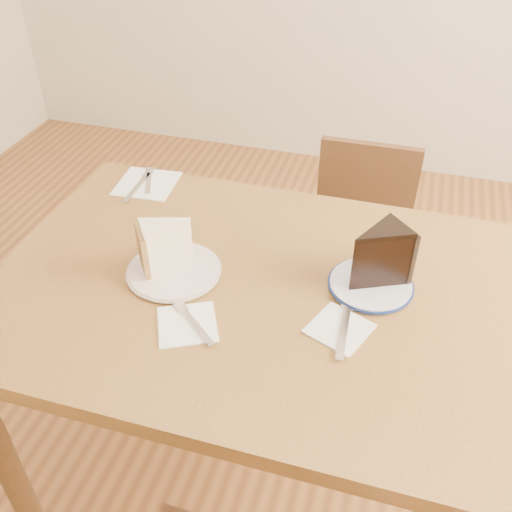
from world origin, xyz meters
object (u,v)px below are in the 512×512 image
object	(u,v)px
carrot_cake	(169,246)
chocolate_cake	(375,259)
plate_cream	(174,271)
chair_far	(355,252)
table	(265,319)
plate_navy	(371,285)

from	to	relation	value
carrot_cake	chocolate_cake	world-z (taller)	chocolate_cake
plate_cream	chocolate_cake	xyz separation A→B (m)	(0.43, 0.08, 0.07)
chair_far	chocolate_cake	bearing A→B (deg)	98.13
table	chair_far	xyz separation A→B (m)	(0.14, 0.61, -0.23)
carrot_cake	chocolate_cake	distance (m)	0.45
plate_cream	chair_far	bearing A→B (deg)	61.02
table	plate_cream	xyz separation A→B (m)	(-0.21, -0.01, 0.10)
table	plate_navy	xyz separation A→B (m)	(0.22, 0.06, 0.10)
chocolate_cake	plate_cream	bearing A→B (deg)	56.41
table	carrot_cake	world-z (taller)	carrot_cake
chair_far	plate_cream	distance (m)	0.79
chocolate_cake	plate_navy	bearing A→B (deg)	123.96
chair_far	carrot_cake	distance (m)	0.81
chair_far	plate_navy	xyz separation A→B (m)	(0.08, -0.55, 0.34)
plate_navy	chocolate_cake	bearing A→B (deg)	78.44
table	plate_cream	bearing A→B (deg)	-176.10
table	plate_navy	world-z (taller)	plate_navy
carrot_cake	table	bearing A→B (deg)	53.83
plate_cream	plate_navy	size ratio (longest dim) A/B	1.14
plate_cream	carrot_cake	xyz separation A→B (m)	(-0.01, 0.02, 0.06)
carrot_cake	plate_cream	bearing A→B (deg)	6.69
plate_cream	plate_navy	distance (m)	0.43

